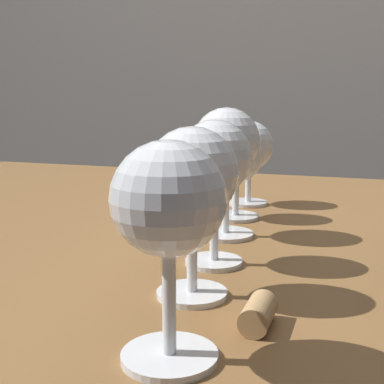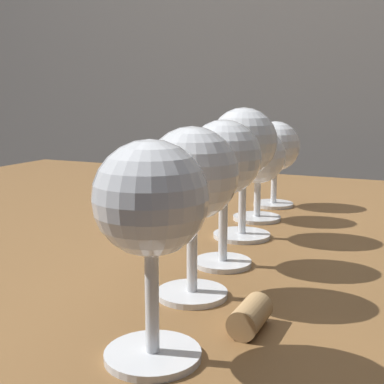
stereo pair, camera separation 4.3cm
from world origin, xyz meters
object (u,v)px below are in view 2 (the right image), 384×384
at_px(wine_glass_rose, 275,148).
at_px(wine_glass_empty, 224,163).
at_px(wine_glass_chardonnay, 151,206).
at_px(cork, 250,316).
at_px(wine_glass_merlot, 243,146).
at_px(wine_glass_cabernet, 192,179).
at_px(wine_glass_pinot, 258,159).

bearing_deg(wine_glass_rose, wine_glass_empty, -83.84).
xyz_separation_m(wine_glass_chardonnay, cork, (0.04, 0.07, -0.09)).
relative_size(wine_glass_chardonnay, wine_glass_merlot, 0.92).
height_order(wine_glass_cabernet, cork, wine_glass_cabernet).
xyz_separation_m(wine_glass_rose, cork, (0.10, -0.43, -0.08)).
relative_size(wine_glass_merlot, wine_glass_pinot, 1.24).
bearing_deg(wine_glass_cabernet, wine_glass_rose, 95.73).
distance_m(wine_glass_merlot, wine_glass_pinot, 0.10).
bearing_deg(wine_glass_rose, cork, -76.38).
distance_m(wine_glass_cabernet, wine_glass_empty, 0.09).
height_order(wine_glass_merlot, cork, wine_glass_merlot).
height_order(wine_glass_empty, wine_glass_rose, wine_glass_empty).
bearing_deg(wine_glass_merlot, cork, -69.53).
bearing_deg(wine_glass_rose, wine_glass_chardonnay, -83.11).
relative_size(wine_glass_chardonnay, wine_glass_empty, 0.98).
height_order(wine_glass_merlot, wine_glass_pinot, wine_glass_merlot).
xyz_separation_m(wine_glass_chardonnay, wine_glass_rose, (-0.06, 0.49, -0.01)).
height_order(wine_glass_cabernet, wine_glass_empty, wine_glass_empty).
xyz_separation_m(wine_glass_cabernet, wine_glass_merlot, (-0.02, 0.20, 0.01)).
xyz_separation_m(wine_glass_cabernet, wine_glass_empty, (-0.01, 0.09, 0.00)).
relative_size(wine_glass_empty, wine_glass_merlot, 0.94).
distance_m(wine_glass_cabernet, wine_glass_merlot, 0.20).
relative_size(wine_glass_pinot, cork, 2.94).
bearing_deg(wine_glass_rose, wine_glass_cabernet, -84.27).
bearing_deg(wine_glass_pinot, wine_glass_empty, -82.12).
bearing_deg(wine_glass_empty, wine_glass_chardonnay, -81.99).
relative_size(wine_glass_empty, wine_glass_pinot, 1.17).
bearing_deg(wine_glass_cabernet, wine_glass_chardonnay, -78.96).
height_order(wine_glass_chardonnay, wine_glass_pinot, wine_glass_chardonnay).
height_order(wine_glass_rose, cork, wine_glass_rose).
bearing_deg(wine_glass_merlot, wine_glass_empty, -81.03).
height_order(wine_glass_merlot, wine_glass_rose, wine_glass_merlot).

